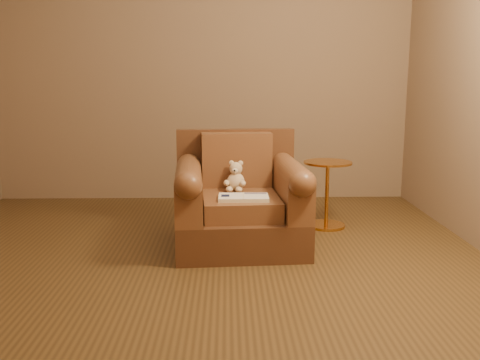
{
  "coord_description": "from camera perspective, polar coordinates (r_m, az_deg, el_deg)",
  "views": [
    {
      "loc": [
        0.25,
        -3.23,
        1.19
      ],
      "look_at": [
        0.33,
        0.39,
        0.49
      ],
      "focal_mm": 40.0,
      "sensor_mm": 36.0,
      "label": 1
    }
  ],
  "objects": [
    {
      "name": "guidebook",
      "position": [
        3.58,
        0.37,
        -1.88
      ],
      "size": [
        0.34,
        0.21,
        0.03
      ],
      "rotation": [
        0.0,
        0.0,
        -0.01
      ],
      "color": "beige",
      "rests_on": "armchair"
    },
    {
      "name": "teddy_bear",
      "position": [
        3.85,
        -0.48,
        0.09
      ],
      "size": [
        0.16,
        0.18,
        0.22
      ],
      "rotation": [
        0.0,
        0.0,
        -0.17
      ],
      "color": "beige",
      "rests_on": "armchair"
    },
    {
      "name": "side_table",
      "position": [
        4.32,
        9.26,
        -1.27
      ],
      "size": [
        0.38,
        0.38,
        0.53
      ],
      "color": "gold",
      "rests_on": "floor"
    },
    {
      "name": "armchair",
      "position": [
        3.81,
        -0.07,
        -2.42
      ],
      "size": [
        0.94,
        0.9,
        0.8
      ],
      "rotation": [
        0.0,
        0.0,
        0.07
      ],
      "color": "#52301B",
      "rests_on": "floor"
    },
    {
      "name": "floor",
      "position": [
        3.45,
        -5.44,
        -9.27
      ],
      "size": [
        4.0,
        4.0,
        0.0
      ],
      "primitive_type": "plane",
      "color": "#52391C",
      "rests_on": "ground"
    }
  ]
}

